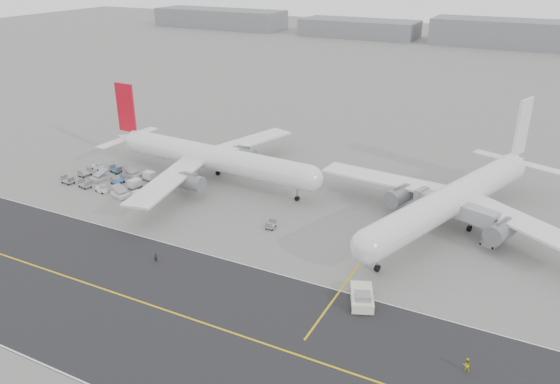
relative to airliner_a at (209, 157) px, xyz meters
The scene contains 11 objects.
ground 28.70m from the airliner_a, 65.31° to the right, with size 700.00×700.00×0.00m, color gray.
taxiway 47.02m from the airliner_a, 68.93° to the right, with size 220.00×59.00×0.03m.
horizon_buildings 238.16m from the airliner_a, 79.90° to the left, with size 520.00×28.00×28.00m, color gray, non-canonical shape.
airliner_a is the anchor object (origin of this frame).
airliner_b 52.46m from the airliner_a, ahead, with size 54.22×55.25×19.80m.
pushback_tug 54.42m from the airliner_a, 32.62° to the right, with size 5.30×8.48×2.43m.
jet_bridge 53.28m from the airliner_a, ahead, with size 16.40×8.08×6.19m.
gse_cluster 20.94m from the airliner_a, 146.48° to the right, with size 28.52×17.67×2.13m, color #99999E, non-canonical shape.
stray_dolly 27.64m from the airliner_a, 32.15° to the right, with size 1.42×2.31×1.42m, color silver, non-canonical shape.
ground_crew_a 36.00m from the airliner_a, 70.59° to the right, with size 0.59×0.39×1.62m, color black.
ground_crew_b 71.92m from the airliner_a, 30.91° to the right, with size 0.91×0.71×1.87m, color gold.
Camera 1 is at (53.35, -67.71, 46.35)m, focal length 35.00 mm.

